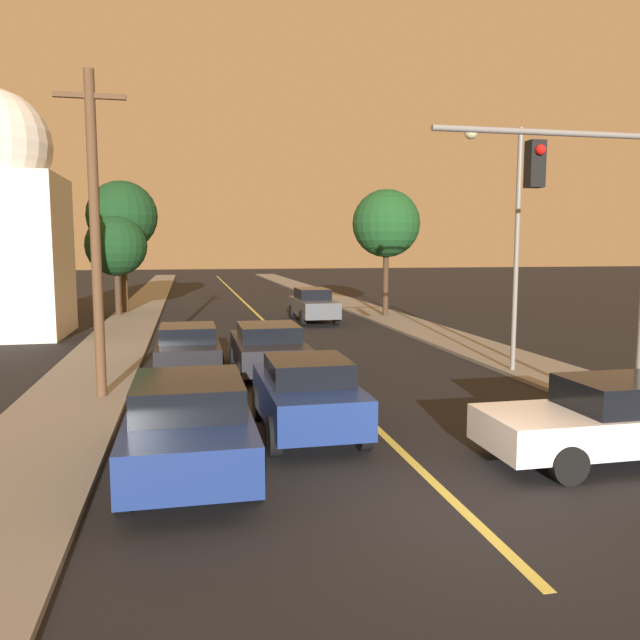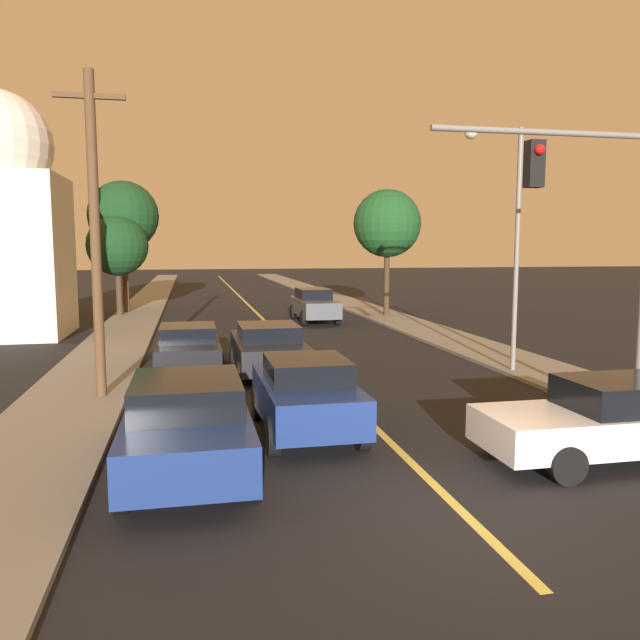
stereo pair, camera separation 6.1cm
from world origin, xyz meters
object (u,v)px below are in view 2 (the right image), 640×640
Objects in this scene: car_far_oncoming at (314,305)px; traffic_signal_mast at (600,220)px; tree_left_near at (117,246)px; car_near_lane_second at (268,348)px; car_near_lane_front at (306,394)px; car_outer_lane_second at (188,346)px; car_crossing_right at (621,419)px; streetlamp_right at (505,216)px; tree_right_near at (387,224)px; utility_pole_left at (95,230)px; car_outer_lane_front at (187,422)px; domed_building_left at (1,219)px; tree_left_far at (123,216)px.

car_far_oncoming is 0.81× the size of traffic_signal_mast.
car_near_lane_second is at bearing -70.57° from tree_left_near.
car_outer_lane_second is at bearing 107.92° from car_near_lane_front.
streetlamp_right is at bearing -12.15° from car_crossing_right.
car_near_lane_front is 0.88× the size of car_near_lane_second.
streetlamp_right is at bearing 82.64° from traffic_signal_mast.
tree_right_near is (4.10, 1.11, 4.03)m from car_far_oncoming.
tree_right_near is (12.23, 15.68, 0.81)m from utility_pole_left.
car_outer_lane_front is at bearing -115.86° from tree_right_near.
domed_building_left is at bearing 112.74° from car_outer_lane_front.
car_outer_lane_front is at bearing 82.29° from car_crossing_right.
car_outer_lane_second is (-2.29, 7.07, -0.08)m from car_near_lane_front.
car_near_lane_front reaches higher than car_crossing_right.
tree_left_near is (-10.93, 25.41, 3.03)m from car_crossing_right.
traffic_signal_mast is (5.93, -0.56, 3.41)m from car_near_lane_front.
tree_left_near is (-5.90, 22.79, 2.96)m from car_near_lane_front.
traffic_signal_mast is at bearing -48.23° from car_near_lane_second.
car_crossing_right is 0.92× the size of tree_left_near.
car_near_lane_front is 0.90× the size of car_outer_lane_second.
car_near_lane_front is 6.08m from car_near_lane_second.
car_crossing_right is at bearing -113.25° from traffic_signal_mast.
tree_right_near is at bearing -19.48° from tree_left_far.
car_far_oncoming is 0.74× the size of tree_right_near.
tree_left_near is at bearing 116.86° from traffic_signal_mast.
car_crossing_right reaches higher than car_outer_lane_second.
car_outer_lane_front is 0.72× the size of tree_right_near.
car_near_lane_second is at bearing -23.39° from car_outer_lane_second.
tree_left_far reaches higher than car_far_oncoming.
domed_building_left is (-15.59, 16.52, 0.61)m from traffic_signal_mast.
car_outer_lane_second is 0.89× the size of car_crossing_right.
car_outer_lane_front is 6.56m from utility_pole_left.
utility_pole_left reaches higher than streetlamp_right.
traffic_signal_mast is at bearing -42.87° from car_outer_lane_second.
domed_building_left is at bearing 121.18° from car_near_lane_front.
traffic_signal_mast is at bearing -63.14° from tree_left_near.
car_outer_lane_second is 0.57× the size of utility_pole_left.
car_crossing_right is 0.64× the size of utility_pole_left.
car_outer_lane_front is 0.79× the size of traffic_signal_mast.
tree_left_far is 14.40m from tree_right_near.
traffic_signal_mast is 0.87× the size of streetlamp_right.
car_outer_lane_front is 0.97× the size of car_far_oncoming.
car_near_lane_front is at bearing -40.40° from utility_pole_left.
car_crossing_right is 27.83m from tree_left_near.
car_outer_lane_second is at bearing -78.79° from tree_left_far.
car_near_lane_second is 0.58× the size of utility_pole_left.
car_far_oncoming is 16.99m from utility_pole_left.
tree_left_near is 0.53× the size of domed_building_left.
car_outer_lane_front is 7.39m from car_crossing_right.
car_outer_lane_front reaches higher than car_crossing_right.
car_crossing_right is (1.25, -20.89, -0.13)m from car_far_oncoming.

